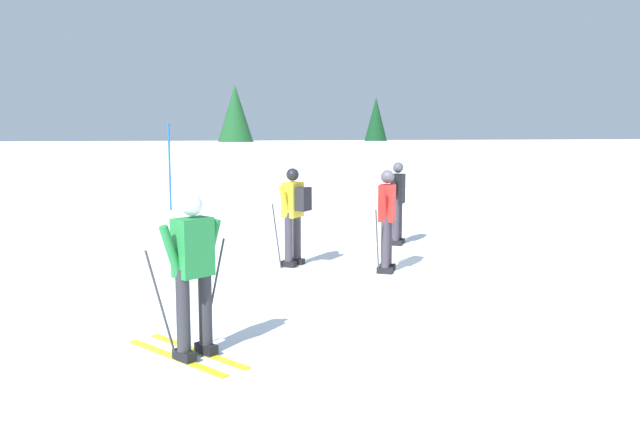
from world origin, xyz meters
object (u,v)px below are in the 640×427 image
(conifer_far_left, at_px, (376,134))
(conifer_far_right, at_px, (235,127))
(skier_black, at_px, (397,201))
(trail_marker_pole, at_px, (170,167))
(skier_green, at_px, (193,272))
(skier_red, at_px, (386,218))
(skier_yellow, at_px, (294,212))

(conifer_far_left, bearing_deg, conifer_far_right, -169.94)
(skier_black, distance_m, trail_marker_pole, 8.47)
(skier_black, bearing_deg, conifer_far_left, 73.23)
(trail_marker_pole, distance_m, conifer_far_right, 7.99)
(skier_black, xyz_separation_m, conifer_far_left, (4.74, 15.73, 1.30))
(skier_green, distance_m, conifer_far_right, 20.71)
(conifer_far_left, xyz_separation_m, conifer_far_right, (-6.45, -1.14, 0.27))
(skier_red, xyz_separation_m, conifer_far_left, (5.83, 18.18, 1.30))
(skier_green, bearing_deg, skier_black, 53.41)
(conifer_far_right, bearing_deg, conifer_far_left, 10.06)
(skier_red, height_order, trail_marker_pole, trail_marker_pole)
(conifer_far_left, distance_m, conifer_far_right, 6.56)
(skier_black, xyz_separation_m, conifer_far_right, (-1.71, 14.58, 1.57))
(skier_green, xyz_separation_m, conifer_far_right, (2.66, 20.47, 1.57))
(skier_green, bearing_deg, conifer_far_left, 67.14)
(trail_marker_pole, distance_m, conifer_far_left, 12.59)
(skier_yellow, distance_m, skier_red, 1.62)
(conifer_far_left, relative_size, conifer_far_right, 0.91)
(skier_red, height_order, conifer_far_left, conifer_far_left)
(skier_red, bearing_deg, skier_yellow, 148.95)
(skier_yellow, relative_size, skier_black, 1.00)
(conifer_far_left, bearing_deg, trail_marker_pole, -137.13)
(skier_yellow, bearing_deg, skier_red, -31.05)
(trail_marker_pole, xyz_separation_m, conifer_far_right, (2.75, 7.40, 1.20))
(skier_black, distance_m, conifer_far_right, 14.77)
(skier_yellow, xyz_separation_m, skier_red, (1.39, -0.83, -0.04))
(skier_red, distance_m, trail_marker_pole, 10.22)
(conifer_far_right, bearing_deg, skier_yellow, -92.71)
(skier_yellow, bearing_deg, trail_marker_pole, 102.70)
(skier_green, distance_m, conifer_far_left, 23.50)
(skier_green, height_order, conifer_far_left, conifer_far_left)
(skier_green, xyz_separation_m, skier_black, (4.37, 5.89, -0.00))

